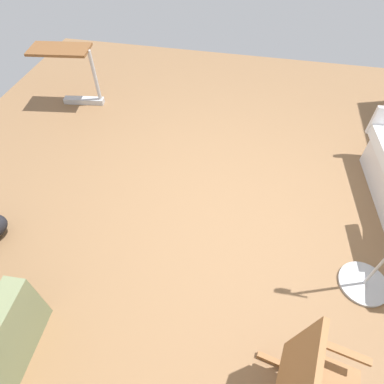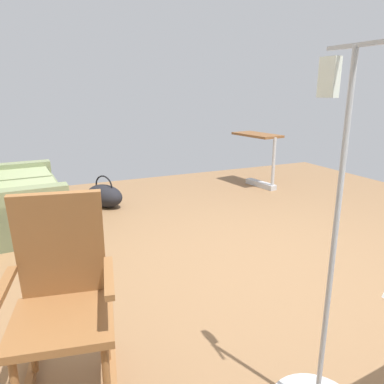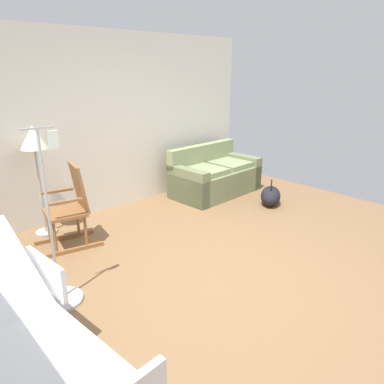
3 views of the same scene
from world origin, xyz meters
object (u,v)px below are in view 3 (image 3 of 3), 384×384
at_px(rocking_chair, 71,207).
at_px(couch, 215,177).
at_px(floor_lamp, 34,145).
at_px(iv_pole, 58,278).
at_px(hospital_bed, 2,363).
at_px(duffel_bag, 271,196).

bearing_deg(rocking_chair, couch, 4.61).
height_order(floor_lamp, iv_pole, iv_pole).
distance_m(couch, floor_lamp, 3.10).
relative_size(floor_lamp, iv_pole, 0.88).
xyz_separation_m(hospital_bed, rocking_chair, (1.38, 1.92, 0.19)).
bearing_deg(duffel_bag, iv_pole, -176.04).
bearing_deg(couch, rocking_chair, -175.39).
xyz_separation_m(couch, duffel_bag, (0.27, -1.04, -0.15)).
bearing_deg(duffel_bag, floor_lamp, 156.72).
bearing_deg(iv_pole, duffel_bag, 3.96).
height_order(floor_lamp, duffel_bag, floor_lamp).
distance_m(duffel_bag, iv_pole, 3.73).
height_order(couch, iv_pole, iv_pole).
bearing_deg(couch, hospital_bed, -152.85).
relative_size(hospital_bed, iv_pole, 1.26).
bearing_deg(iv_pole, couch, 20.60).
xyz_separation_m(duffel_bag, iv_pole, (-3.72, -0.26, 0.10)).
xyz_separation_m(couch, rocking_chair, (-2.80, -0.23, 0.20)).
bearing_deg(hospital_bed, iv_pole, 49.16).
relative_size(duffel_bag, iv_pole, 0.38).
bearing_deg(rocking_chair, hospital_bed, -125.74).
relative_size(rocking_chair, iv_pole, 0.62).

